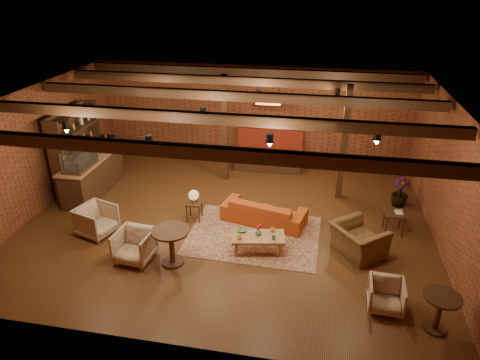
% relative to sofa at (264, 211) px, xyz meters
% --- Properties ---
extents(floor, '(10.00, 10.00, 0.00)m').
position_rel_sofa_xyz_m(floor, '(-0.91, -0.29, -0.31)').
color(floor, '#381C0E').
rests_on(floor, ground).
extents(ceiling, '(10.00, 8.00, 0.02)m').
position_rel_sofa_xyz_m(ceiling, '(-0.91, -0.29, 2.89)').
color(ceiling, black).
rests_on(ceiling, wall_back).
extents(wall_back, '(10.00, 0.02, 3.20)m').
position_rel_sofa_xyz_m(wall_back, '(-0.91, 3.71, 1.29)').
color(wall_back, brown).
rests_on(wall_back, ground).
extents(wall_front, '(10.00, 0.02, 3.20)m').
position_rel_sofa_xyz_m(wall_front, '(-0.91, -4.29, 1.29)').
color(wall_front, brown).
rests_on(wall_front, ground).
extents(wall_left, '(0.02, 8.00, 3.20)m').
position_rel_sofa_xyz_m(wall_left, '(-5.91, -0.29, 1.29)').
color(wall_left, brown).
rests_on(wall_left, ground).
extents(wall_right, '(0.02, 8.00, 3.20)m').
position_rel_sofa_xyz_m(wall_right, '(4.09, -0.29, 1.29)').
color(wall_right, brown).
rests_on(wall_right, ground).
extents(ceiling_beams, '(9.80, 6.40, 0.22)m').
position_rel_sofa_xyz_m(ceiling_beams, '(-0.91, -0.29, 2.77)').
color(ceiling_beams, '#331C11').
rests_on(ceiling_beams, ceiling).
extents(ceiling_pipe, '(9.60, 0.12, 0.12)m').
position_rel_sofa_xyz_m(ceiling_pipe, '(-0.91, 1.31, 2.54)').
color(ceiling_pipe, black).
rests_on(ceiling_pipe, ceiling).
extents(post_left, '(0.16, 0.16, 3.20)m').
position_rel_sofa_xyz_m(post_left, '(-1.51, 2.31, 1.29)').
color(post_left, '#331C11').
rests_on(post_left, ground).
extents(post_right, '(0.16, 0.16, 3.20)m').
position_rel_sofa_xyz_m(post_right, '(1.89, 1.71, 1.29)').
color(post_right, '#331C11').
rests_on(post_right, ground).
extents(service_counter, '(0.80, 2.50, 1.60)m').
position_rel_sofa_xyz_m(service_counter, '(-5.01, 0.71, 0.49)').
color(service_counter, '#331C11').
rests_on(service_counter, ground).
extents(plant_counter, '(0.35, 0.39, 0.30)m').
position_rel_sofa_xyz_m(plant_counter, '(-4.91, 0.91, 0.91)').
color(plant_counter, '#337F33').
rests_on(plant_counter, service_counter).
extents(shelving_hutch, '(0.52, 2.00, 2.40)m').
position_rel_sofa_xyz_m(shelving_hutch, '(-5.41, 0.81, 0.89)').
color(shelving_hutch, '#331C11').
rests_on(shelving_hutch, ground).
extents(banquette, '(2.10, 0.70, 1.00)m').
position_rel_sofa_xyz_m(banquette, '(-0.31, 3.26, 0.19)').
color(banquette, maroon).
rests_on(banquette, ground).
extents(service_sign, '(0.86, 0.06, 0.30)m').
position_rel_sofa_xyz_m(service_sign, '(-0.31, 2.81, 2.04)').
color(service_sign, '#FF4D19').
rests_on(service_sign, ceiling).
extents(ceiling_spotlights, '(6.40, 4.40, 0.28)m').
position_rel_sofa_xyz_m(ceiling_spotlights, '(-0.91, -0.29, 2.55)').
color(ceiling_spotlights, black).
rests_on(ceiling_spotlights, ceiling).
extents(rug, '(3.18, 2.47, 0.01)m').
position_rel_sofa_xyz_m(rug, '(-0.15, -0.68, -0.30)').
color(rug, maroon).
rests_on(rug, floor).
extents(sofa, '(2.23, 1.28, 0.61)m').
position_rel_sofa_xyz_m(sofa, '(0.00, 0.00, 0.00)').
color(sofa, '#A84117').
rests_on(sofa, floor).
extents(coffee_table, '(1.26, 0.78, 0.66)m').
position_rel_sofa_xyz_m(coffee_table, '(0.04, -1.30, 0.05)').
color(coffee_table, '#9E7549').
rests_on(coffee_table, floor).
extents(side_table_lamp, '(0.41, 0.41, 0.83)m').
position_rel_sofa_xyz_m(side_table_lamp, '(-1.76, -0.21, 0.32)').
color(side_table_lamp, '#331C11').
rests_on(side_table_lamp, floor).
extents(round_table_left, '(0.81, 0.81, 0.84)m').
position_rel_sofa_xyz_m(round_table_left, '(-1.71, -2.09, 0.26)').
color(round_table_left, '#331C11').
rests_on(round_table_left, floor).
extents(armchair_a, '(0.94, 0.98, 0.81)m').
position_rel_sofa_xyz_m(armchair_a, '(-3.88, -1.30, 0.10)').
color(armchair_a, beige).
rests_on(armchair_a, floor).
extents(armchair_b, '(0.83, 0.78, 0.78)m').
position_rel_sofa_xyz_m(armchair_b, '(-2.56, -2.12, 0.09)').
color(armchair_b, beige).
rests_on(armchair_b, floor).
extents(armchair_right, '(1.22, 1.28, 0.94)m').
position_rel_sofa_xyz_m(armchair_right, '(2.25, -0.98, 0.16)').
color(armchair_right, brown).
rests_on(armchair_right, floor).
extents(side_table_book, '(0.50, 0.50, 0.56)m').
position_rel_sofa_xyz_m(side_table_book, '(3.15, 0.10, 0.19)').
color(side_table_book, '#331C11').
rests_on(side_table_book, floor).
extents(round_table_right, '(0.64, 0.64, 0.75)m').
position_rel_sofa_xyz_m(round_table_right, '(3.49, -3.09, 0.20)').
color(round_table_right, '#331C11').
rests_on(round_table_right, floor).
extents(armchair_far, '(0.66, 0.62, 0.65)m').
position_rel_sofa_xyz_m(armchair_far, '(2.66, -2.69, 0.02)').
color(armchair_far, beige).
rests_on(armchair_far, floor).
extents(plant_tall, '(1.37, 1.37, 2.40)m').
position_rel_sofa_xyz_m(plant_tall, '(3.49, 1.51, 0.89)').
color(plant_tall, '#4C7F4C').
rests_on(plant_tall, floor).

